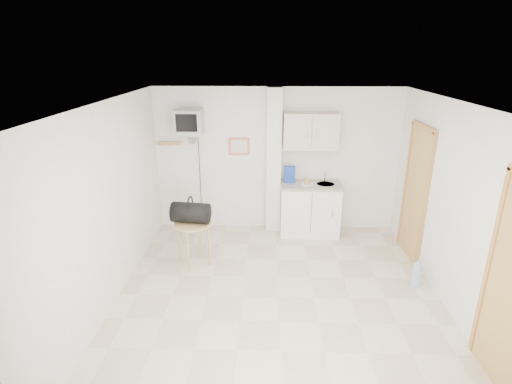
{
  "coord_description": "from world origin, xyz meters",
  "views": [
    {
      "loc": [
        -0.16,
        -4.47,
        3.05
      ],
      "look_at": [
        -0.31,
        0.6,
        1.25
      ],
      "focal_mm": 28.0,
      "sensor_mm": 36.0,
      "label": 1
    }
  ],
  "objects_px": {
    "crt_television": "(189,123)",
    "duffel_bag": "(191,212)",
    "round_table": "(193,229)",
    "water_bottle": "(417,275)"
  },
  "relations": [
    {
      "from": "crt_television",
      "to": "duffel_bag",
      "type": "height_order",
      "value": "crt_television"
    },
    {
      "from": "crt_television",
      "to": "duffel_bag",
      "type": "bearing_deg",
      "value": -81.27
    },
    {
      "from": "round_table",
      "to": "crt_television",
      "type": "bearing_deg",
      "value": 99.89
    },
    {
      "from": "round_table",
      "to": "duffel_bag",
      "type": "relative_size",
      "value": 1.16
    },
    {
      "from": "round_table",
      "to": "duffel_bag",
      "type": "distance_m",
      "value": 0.26
    },
    {
      "from": "crt_television",
      "to": "duffel_bag",
      "type": "distance_m",
      "value": 1.61
    },
    {
      "from": "crt_television",
      "to": "round_table",
      "type": "distance_m",
      "value": 1.81
    },
    {
      "from": "crt_television",
      "to": "water_bottle",
      "type": "xyz_separation_m",
      "value": [
        3.34,
        -1.69,
        -1.76
      ]
    },
    {
      "from": "water_bottle",
      "to": "crt_television",
      "type": "bearing_deg",
      "value": 153.13
    },
    {
      "from": "water_bottle",
      "to": "round_table",
      "type": "bearing_deg",
      "value": 170.62
    }
  ]
}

